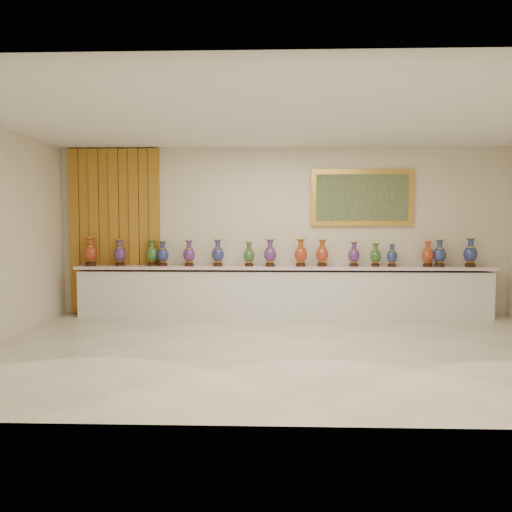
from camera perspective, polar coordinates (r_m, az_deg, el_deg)
The scene contains 20 objects.
ground at distance 6.68m, azimuth 3.54°, elevation -10.58°, with size 8.00×8.00×0.00m, color beige.
room at distance 9.16m, azimuth -11.58°, elevation 3.34°, with size 8.00×8.00×8.00m.
counter at distance 8.82m, azimuth 3.12°, elevation -4.16°, with size 7.28×0.48×0.90m.
vase_0 at distance 9.31m, azimuth -18.37°, elevation 0.35°, with size 0.31×0.31×0.51m.
vase_1 at distance 9.17m, azimuth -15.29°, elevation 0.24°, with size 0.23×0.23×0.47m.
vase_2 at distance 9.02m, azimuth -11.81°, elevation 0.24°, with size 0.27×0.27×0.47m.
vase_3 at distance 8.96m, azimuth -10.60°, elevation 0.16°, with size 0.27×0.27×0.45m.
vase_4 at distance 8.85m, azimuth -7.65°, elevation 0.18°, with size 0.24×0.24×0.46m.
vase_5 at distance 8.77m, azimuth -4.39°, elevation 0.21°, with size 0.28×0.28×0.47m.
vase_6 at distance 8.73m, azimuth -0.80°, elevation 0.07°, with size 0.24×0.24×0.42m.
vase_7 at distance 8.70m, azimuth 1.62°, elevation 0.21°, with size 0.29×0.29×0.48m.
vase_8 at distance 8.74m, azimuth 5.13°, elevation 0.23°, with size 0.28×0.28×0.48m.
vase_9 at distance 8.80m, azimuth 7.57°, elevation 0.20°, with size 0.28×0.28×0.47m.
vase_10 at distance 8.88m, azimuth 11.12°, elevation 0.08°, with size 0.25×0.25×0.43m.
vase_11 at distance 8.95m, azimuth 13.50°, elevation 0.01°, with size 0.21×0.21×0.41m.
vase_12 at distance 8.98m, azimuth 15.29°, elevation -0.03°, with size 0.23×0.23×0.40m.
vase_13 at distance 9.17m, azimuth 19.04°, elevation 0.11°, with size 0.26×0.26×0.45m.
vase_14 at distance 9.21m, azimuth 20.25°, elevation 0.18°, with size 0.25×0.25×0.48m.
vase_15 at distance 9.37m, azimuth 23.31°, elevation 0.23°, with size 0.28×0.28×0.50m.
label_card at distance 8.71m, azimuth -5.91°, elevation -1.20°, with size 0.10×0.06×0.00m, color white.
Camera 1 is at (-0.20, -6.47, 1.66)m, focal length 35.00 mm.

